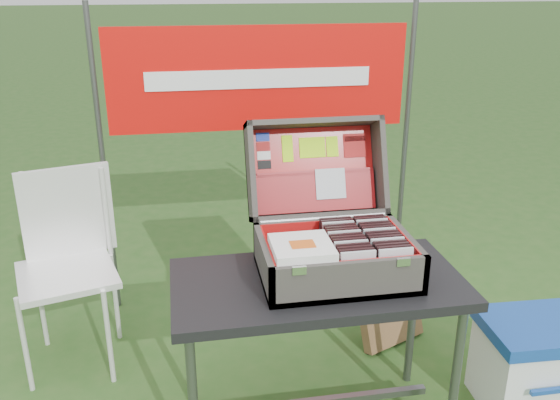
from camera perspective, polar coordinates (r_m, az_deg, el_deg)
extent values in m
cube|color=black|center=(2.34, 3.65, -8.04)|extent=(1.14, 0.57, 0.04)
cylinder|color=#59595B|center=(2.51, 16.51, -16.31)|extent=(0.04, 0.04, 0.67)
cylinder|color=#59595B|center=(2.66, -8.67, -13.27)|extent=(0.04, 0.04, 0.67)
cylinder|color=#59595B|center=(2.84, 12.60, -11.13)|extent=(0.04, 0.04, 0.67)
cube|color=#59554E|center=(2.35, 5.34, -7.00)|extent=(0.59, 0.42, 0.02)
cube|color=#59554E|center=(2.15, 6.78, -7.84)|extent=(0.59, 0.02, 0.16)
cube|color=#59554E|center=(2.50, 4.22, -3.53)|extent=(0.59, 0.02, 0.16)
cube|color=#59554E|center=(2.27, -1.58, -6.10)|extent=(0.02, 0.42, 0.16)
cube|color=#59554E|center=(2.41, 11.96, -4.92)|extent=(0.02, 0.42, 0.16)
cube|color=red|center=(2.34, 5.36, -6.69)|extent=(0.54, 0.38, 0.01)
cube|color=silver|center=(2.07, 1.86, -6.80)|extent=(0.05, 0.01, 0.03)
cube|color=silver|center=(2.17, 11.79, -5.86)|extent=(0.05, 0.01, 0.03)
cylinder|color=silver|center=(2.47, 4.20, -1.75)|extent=(0.53, 0.02, 0.02)
cube|color=#59554E|center=(2.62, 3.17, 2.90)|extent=(0.59, 0.18, 0.40)
cube|color=#59554E|center=(2.57, 3.21, 7.43)|extent=(0.59, 0.16, 0.08)
cube|color=#59554E|center=(2.55, 3.77, -1.47)|extent=(0.59, 0.16, 0.08)
cube|color=#59554E|center=(2.51, -2.84, 2.66)|extent=(0.02, 0.30, 0.45)
cube|color=#59554E|center=(2.63, 9.53, 3.29)|extent=(0.02, 0.30, 0.45)
cube|color=red|center=(2.60, 3.24, 2.92)|extent=(0.54, 0.14, 0.35)
cube|color=red|center=(2.16, 6.69, -7.39)|extent=(0.54, 0.01, 0.13)
cube|color=red|center=(2.48, 4.31, -3.42)|extent=(0.54, 0.01, 0.13)
cube|color=red|center=(2.26, -1.21, -5.81)|extent=(0.01, 0.38, 0.13)
cube|color=red|center=(2.40, 11.66, -4.70)|extent=(0.01, 0.38, 0.13)
cube|color=maroon|center=(2.58, 3.46, 0.78)|extent=(0.52, 0.09, 0.17)
cube|color=maroon|center=(2.58, 3.38, 2.65)|extent=(0.51, 0.03, 0.03)
cube|color=silver|center=(2.58, 4.88, 1.57)|extent=(0.13, 0.06, 0.13)
cube|color=#1933B2|center=(2.57, -1.67, 6.07)|extent=(0.06, 0.02, 0.03)
cube|color=#A0100E|center=(2.57, -1.62, 5.19)|extent=(0.06, 0.02, 0.03)
cube|color=white|center=(2.57, -1.56, 4.30)|extent=(0.06, 0.02, 0.03)
cube|color=black|center=(2.56, -1.51, 3.41)|extent=(0.06, 0.02, 0.03)
cube|color=#AFFC02|center=(2.58, 0.73, 4.97)|extent=(0.05, 0.05, 0.11)
cube|color=#AFFC02|center=(2.61, 3.13, 5.07)|extent=(0.12, 0.04, 0.08)
cube|color=#AFFC02|center=(2.63, 5.04, 5.15)|extent=(0.05, 0.04, 0.08)
cube|color=#A0100E|center=(2.66, 7.25, 5.24)|extent=(0.11, 0.04, 0.10)
cube|color=black|center=(2.66, 7.21, 5.88)|extent=(0.09, 0.01, 0.02)
cube|color=silver|center=(2.18, 7.48, -6.72)|extent=(0.13, 0.01, 0.15)
cube|color=black|center=(2.20, 7.30, -6.44)|extent=(0.13, 0.01, 0.15)
cube|color=black|center=(2.22, 7.13, -6.17)|extent=(0.13, 0.01, 0.15)
cube|color=black|center=(2.24, 6.96, -5.91)|extent=(0.13, 0.01, 0.15)
cube|color=silver|center=(2.26, 6.79, -5.65)|extent=(0.13, 0.01, 0.15)
cube|color=black|center=(2.28, 6.63, -5.40)|extent=(0.13, 0.01, 0.15)
cube|color=black|center=(2.30, 6.46, -5.15)|extent=(0.13, 0.01, 0.15)
cube|color=black|center=(2.32, 6.31, -4.90)|extent=(0.13, 0.01, 0.15)
cube|color=silver|center=(2.34, 6.15, -4.66)|extent=(0.13, 0.01, 0.15)
cube|color=black|center=(2.36, 6.00, -4.42)|extent=(0.13, 0.01, 0.15)
cube|color=black|center=(2.38, 5.85, -4.19)|extent=(0.13, 0.01, 0.15)
cube|color=black|center=(2.40, 5.70, -3.96)|extent=(0.13, 0.01, 0.15)
cube|color=silver|center=(2.42, 5.56, -3.73)|extent=(0.13, 0.01, 0.15)
cube|color=black|center=(2.44, 5.42, -3.51)|extent=(0.13, 0.01, 0.15)
cube|color=black|center=(2.46, 5.28, -3.29)|extent=(0.13, 0.01, 0.15)
cube|color=silver|center=(2.22, 11.00, -6.36)|extent=(0.13, 0.01, 0.15)
cube|color=black|center=(2.24, 10.80, -6.09)|extent=(0.13, 0.01, 0.15)
cube|color=black|center=(2.26, 10.60, -5.83)|extent=(0.13, 0.01, 0.15)
cube|color=black|center=(2.28, 10.40, -5.58)|extent=(0.13, 0.01, 0.15)
cube|color=silver|center=(2.30, 10.21, -5.33)|extent=(0.13, 0.01, 0.15)
cube|color=black|center=(2.32, 10.01, -5.08)|extent=(0.13, 0.01, 0.15)
cube|color=black|center=(2.34, 9.83, -4.84)|extent=(0.13, 0.01, 0.15)
cube|color=black|center=(2.36, 9.64, -4.60)|extent=(0.13, 0.01, 0.15)
cube|color=silver|center=(2.38, 9.46, -4.37)|extent=(0.13, 0.01, 0.15)
cube|color=black|center=(2.40, 9.28, -4.14)|extent=(0.13, 0.01, 0.15)
cube|color=black|center=(2.42, 9.11, -3.91)|extent=(0.13, 0.01, 0.15)
cube|color=black|center=(2.44, 8.94, -3.69)|extent=(0.13, 0.01, 0.15)
cube|color=silver|center=(2.46, 8.77, -3.47)|extent=(0.13, 0.01, 0.15)
cube|color=black|center=(2.48, 8.60, -3.25)|extent=(0.13, 0.01, 0.15)
cube|color=black|center=(2.50, 8.44, -3.04)|extent=(0.13, 0.01, 0.15)
cube|color=white|center=(2.18, 2.12, -4.85)|extent=(0.22, 0.22, 0.00)
cube|color=white|center=(2.18, 2.12, -4.73)|extent=(0.22, 0.22, 0.00)
cube|color=white|center=(2.18, 2.12, -4.61)|extent=(0.22, 0.22, 0.00)
cube|color=white|center=(2.18, 2.12, -4.49)|extent=(0.22, 0.22, 0.00)
cube|color=white|center=(2.17, 2.13, -4.37)|extent=(0.22, 0.22, 0.00)
cube|color=white|center=(2.17, 2.13, -4.25)|extent=(0.22, 0.22, 0.00)
cube|color=#D85919|center=(2.16, 2.18, -4.27)|extent=(0.09, 0.07, 0.00)
cube|color=white|center=(2.94, 23.27, -14.75)|extent=(0.47, 0.36, 0.37)
cube|color=#133F92|center=(2.83, 23.88, -11.24)|extent=(0.49, 0.38, 0.06)
cube|color=silver|center=(2.99, -19.84, -6.81)|extent=(0.54, 0.54, 0.03)
cube|color=silver|center=(3.08, -19.80, -1.10)|extent=(0.43, 0.15, 0.46)
cylinder|color=silver|center=(2.99, -23.36, -12.71)|extent=(0.02, 0.02, 0.49)
cylinder|color=silver|center=(2.92, -16.17, -12.57)|extent=(0.02, 0.02, 0.49)
cylinder|color=silver|center=(3.30, -22.01, -9.23)|extent=(0.02, 0.02, 0.49)
cylinder|color=silver|center=(3.24, -15.56, -9.01)|extent=(0.02, 0.02, 0.49)
cylinder|color=silver|center=(3.13, -23.10, -1.47)|extent=(0.02, 0.02, 0.46)
cylinder|color=silver|center=(3.06, -16.37, -1.08)|extent=(0.02, 0.02, 0.46)
cube|color=brown|center=(3.19, 10.46, -10.08)|extent=(0.41, 0.31, 0.39)
cylinder|color=#59595B|center=(3.32, -16.62, 3.07)|extent=(0.03, 0.03, 1.70)
cylinder|color=#59595B|center=(3.54, 11.89, 4.57)|extent=(0.03, 0.03, 1.70)
cube|color=red|center=(3.21, -1.99, 11.61)|extent=(1.60, 0.02, 0.55)
cube|color=white|center=(3.20, -1.96, 11.58)|extent=(1.20, 0.00, 0.10)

